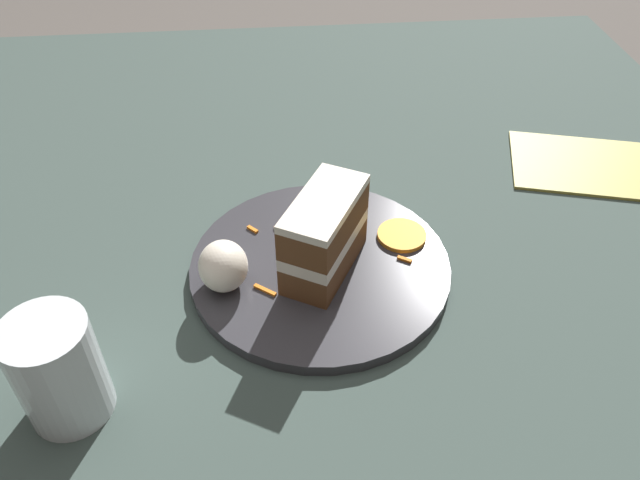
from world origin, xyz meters
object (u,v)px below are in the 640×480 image
at_px(cream_dollop, 223,266).
at_px(orange_garnish, 401,234).
at_px(cake_slice, 324,234).
at_px(drinking_glass, 61,376).
at_px(menu_card, 601,167).
at_px(plate, 320,266).

height_order(cream_dollop, orange_garnish, cream_dollop).
xyz_separation_m(cake_slice, drinking_glass, (-0.14, 0.23, -0.01)).
distance_m(orange_garnish, menu_card, 0.31).
distance_m(plate, menu_card, 0.41).
distance_m(cake_slice, drinking_glass, 0.27).
xyz_separation_m(cake_slice, cream_dollop, (-0.02, 0.10, -0.02)).
bearing_deg(cake_slice, drinking_glass, -119.98).
bearing_deg(plate, orange_garnish, -69.93).
distance_m(cream_dollop, drinking_glass, 0.18).
bearing_deg(cake_slice, menu_card, 52.24).
bearing_deg(drinking_glass, menu_card, -63.35).
relative_size(cake_slice, cream_dollop, 2.25).
xyz_separation_m(plate, drinking_glass, (-0.15, 0.23, 0.04)).
bearing_deg(menu_card, cream_dollop, -54.07).
height_order(cake_slice, orange_garnish, cake_slice).
relative_size(cream_dollop, orange_garnish, 1.01).
bearing_deg(plate, drinking_glass, 123.04).
height_order(plate, cream_dollop, cream_dollop).
xyz_separation_m(plate, orange_garnish, (0.03, -0.09, 0.01)).
bearing_deg(cream_dollop, cake_slice, -80.94).
distance_m(cake_slice, cream_dollop, 0.11).
bearing_deg(plate, cake_slice, -152.34).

